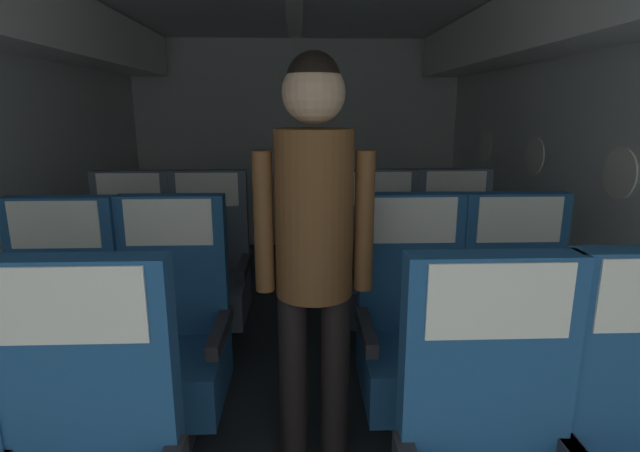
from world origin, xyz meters
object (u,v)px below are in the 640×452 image
seat_b_left_aisle (172,343)px  seat_c_left_aisle (209,276)px  seat_c_left_window (131,277)px  seat_c_right_aisle (455,272)px  seat_b_left_window (59,348)px  seat_b_right_window (414,339)px  seat_c_right_window (381,274)px  seat_b_right_aisle (518,337)px  flight_attendant (314,232)px

seat_b_left_aisle → seat_c_left_aisle: (0.00, 0.87, 0.00)m
seat_c_left_window → seat_c_right_aisle: (1.96, 0.02, 0.00)m
seat_b_left_window → seat_c_left_window: bearing=89.9°
seat_b_left_aisle → seat_b_right_window: bearing=-0.1°
seat_c_left_aisle → seat_c_right_aisle: same height
seat_c_left_window → seat_c_right_window: same height
seat_c_right_aisle → seat_c_right_window: same height
seat_c_left_window → seat_c_right_window: bearing=-0.1°
seat_b_left_aisle → seat_c_left_window: bearing=117.9°
seat_b_right_aisle → seat_c_left_window: bearing=156.0°
seat_c_right_aisle → seat_b_left_aisle: bearing=-149.6°
seat_b_right_aisle → seat_c_right_aisle: same height
seat_b_left_window → seat_c_left_aisle: 1.00m
flight_attendant → seat_c_left_window: bearing=152.1°
seat_b_right_window → seat_c_left_aisle: bearing=140.2°
seat_b_left_aisle → seat_c_right_aisle: size_ratio=1.00×
seat_c_left_window → seat_c_right_aisle: size_ratio=1.00×
seat_b_left_aisle → seat_c_right_aisle: 1.74m
seat_c_left_window → seat_c_left_aisle: same height
flight_attendant → seat_b_left_window: bearing=-173.1°
seat_c_left_aisle → flight_attendant: 1.37m
seat_b_left_window → seat_c_left_window: same height
seat_c_right_aisle → seat_b_right_aisle: bearing=-90.0°
seat_b_right_window → seat_c_right_window: (-0.00, 0.87, 0.00)m
seat_c_right_window → flight_attendant: flight_attendant is taller
seat_c_left_aisle → seat_c_right_window: bearing=-0.1°
seat_b_left_aisle → seat_c_left_window: 0.98m
seat_b_right_aisle → seat_c_right_window: size_ratio=1.00×
seat_b_left_aisle → flight_attendant: 0.85m
seat_b_left_window → seat_c_right_window: same height
seat_b_right_window → flight_attendant: flight_attendant is taller
seat_b_right_aisle → seat_b_right_window: bearing=179.3°
seat_b_left_aisle → seat_b_right_aisle: same height
seat_b_left_aisle → seat_b_right_aisle: size_ratio=1.00×
seat_c_left_window → seat_c_left_aisle: size_ratio=1.00×
seat_c_left_window → flight_attendant: (1.06, -1.10, 0.54)m
seat_b_right_window → seat_c_left_window: bearing=150.0°
seat_b_left_window → flight_attendant: size_ratio=0.66×
seat_b_left_window → flight_attendant: (1.07, -0.21, 0.54)m
seat_b_left_window → seat_c_right_window: 1.74m
seat_b_left_window → seat_c_left_aisle: size_ratio=1.00×
seat_b_left_aisle → seat_c_left_aisle: 0.87m
seat_c_left_aisle → seat_c_right_window: same height
seat_b_right_aisle → seat_c_right_aisle: 0.89m
seat_c_left_window → flight_attendant: 1.63m
seat_b_left_aisle → flight_attendant: (0.61, -0.24, 0.54)m
flight_attendant → seat_b_right_aisle: bearing=32.5°
seat_c_right_aisle → seat_c_left_window: bearing=-179.5°
seat_b_left_window → seat_b_right_aisle: size_ratio=1.00×
seat_b_right_window → seat_c_right_aisle: same height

